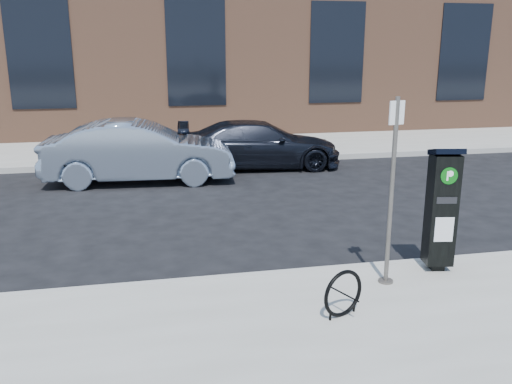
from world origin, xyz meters
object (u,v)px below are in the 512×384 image
object	(u,v)px
parking_kiosk	(442,208)
car_dark	(259,144)
sign_pole	(391,194)
bike_rack	(343,294)
car_silver	(139,152)

from	to	relation	value
parking_kiosk	car_dark	size ratio (longest dim) A/B	0.40
parking_kiosk	sign_pole	world-z (taller)	sign_pole
sign_pole	car_dark	world-z (taller)	sign_pole
bike_rack	car_dark	world-z (taller)	car_dark
sign_pole	bike_rack	distance (m)	1.52
parking_kiosk	car_dark	world-z (taller)	parking_kiosk
parking_kiosk	car_dark	distance (m)	7.83
parking_kiosk	car_silver	xyz separation A→B (m)	(-4.14, 6.76, -0.31)
sign_pole	bike_rack	xyz separation A→B (m)	(-0.91, -0.78, -0.95)
sign_pole	car_silver	distance (m)	7.78
parking_kiosk	car_silver	size ratio (longest dim) A/B	0.39
sign_pole	car_dark	bearing A→B (deg)	78.16
car_silver	car_dark	xyz separation A→B (m)	(3.20, 1.00, -0.11)
parking_kiosk	bike_rack	size ratio (longest dim) A/B	3.06
car_silver	sign_pole	bearing A→B (deg)	-151.72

